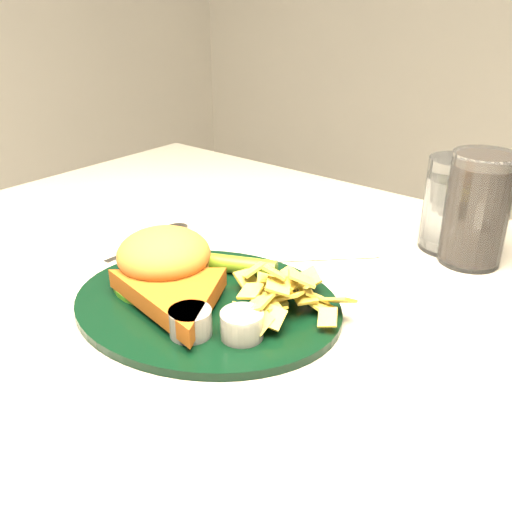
{
  "coord_description": "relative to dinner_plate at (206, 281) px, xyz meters",
  "views": [
    {
      "loc": [
        0.34,
        -0.47,
        1.08
      ],
      "look_at": [
        -0.02,
        -0.02,
        0.8
      ],
      "focal_mm": 40.0,
      "sensor_mm": 36.0,
      "label": 1
    }
  ],
  "objects": [
    {
      "name": "spoon",
      "position": [
        -0.17,
        0.05,
        -0.03
      ],
      "size": [
        0.04,
        0.15,
        0.01
      ],
      "primitive_type": null,
      "rotation": [
        0.0,
        0.0,
        -0.01
      ],
      "color": "silver",
      "rests_on": "table"
    },
    {
      "name": "cola_glass",
      "position": [
        0.18,
        0.3,
        0.04
      ],
      "size": [
        0.1,
        0.1,
        0.14
      ],
      "primitive_type": "cylinder",
      "rotation": [
        0.0,
        0.0,
        0.43
      ],
      "color": "black",
      "rests_on": "table"
    },
    {
      "name": "dinner_plate",
      "position": [
        0.0,
        0.0,
        0.0
      ],
      "size": [
        0.36,
        0.32,
        0.07
      ],
      "primitive_type": null,
      "rotation": [
        0.0,
        0.0,
        0.25
      ],
      "color": "black",
      "rests_on": "table"
    },
    {
      "name": "water_glass",
      "position": [
        0.14,
        0.32,
        0.03
      ],
      "size": [
        0.1,
        0.1,
        0.12
      ],
      "primitive_type": "cylinder",
      "rotation": [
        0.0,
        0.0,
        -0.35
      ],
      "color": "white",
      "rests_on": "table"
    },
    {
      "name": "wrapped_straw",
      "position": [
        0.01,
        0.16,
        -0.03
      ],
      "size": [
        0.2,
        0.2,
        0.01
      ],
      "primitive_type": null,
      "rotation": [
        0.0,
        0.0,
        0.78
      ],
      "color": "white",
      "rests_on": "table"
    }
  ]
}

